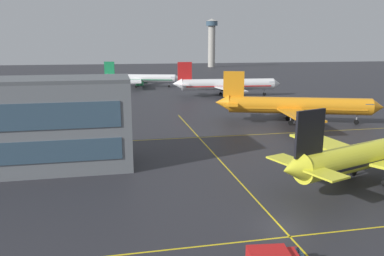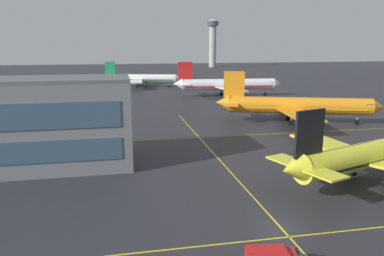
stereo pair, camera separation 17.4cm
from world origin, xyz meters
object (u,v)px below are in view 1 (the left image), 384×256
airliner_second_row (296,106)px  airliner_third_row (227,85)px  control_tower (212,39)px  airliner_far_left_stand (140,78)px  airliner_front_gate (377,153)px

airliner_second_row → airliner_third_row: size_ratio=0.97×
airliner_third_row → control_tower: (34.89, 155.68, 16.38)m
airliner_far_left_stand → airliner_third_row: bearing=-51.5°
airliner_front_gate → airliner_second_row: airliner_second_row is taller
airliner_second_row → airliner_third_row: bearing=93.2°
airliner_second_row → control_tower: 203.75m
airliner_front_gate → airliner_third_row: size_ratio=0.88×
airliner_front_gate → airliner_third_row: airliner_third_row is taller
airliner_third_row → airliner_second_row: bearing=-86.8°
airliner_front_gate → airliner_far_left_stand: size_ratio=1.00×
airliner_second_row → airliner_front_gate: bearing=-100.2°
airliner_front_gate → airliner_second_row: (6.32, 34.96, 0.34)m
airliner_front_gate → airliner_third_row: 79.86m
airliner_second_row → airliner_third_row: airliner_third_row is taller
airliner_front_gate → control_tower: size_ratio=0.93×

